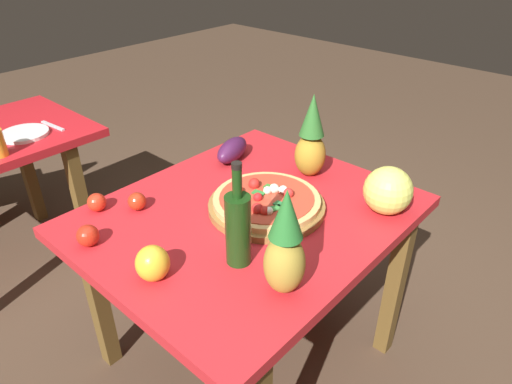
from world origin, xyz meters
TOP-DOWN VIEW (x-y plane):
  - ground_plane at (0.00, 0.00)m, footprint 10.00×10.00m
  - display_table at (0.00, 0.00)m, footprint 1.10×0.93m
  - pizza_board at (0.06, -0.04)m, footprint 0.41×0.41m
  - pizza at (0.05, -0.04)m, footprint 0.38×0.38m
  - wine_bottle at (-0.21, -0.16)m, footprint 0.08×0.08m
  - pineapple_left at (-0.22, -0.34)m, footprint 0.11×0.11m
  - pineapple_right at (0.36, 0.00)m, footprint 0.12×0.12m
  - melon at (0.32, -0.36)m, footprint 0.17×0.17m
  - bell_pepper at (-0.43, -0.03)m, footprint 0.10×0.10m
  - eggplant at (0.25, 0.32)m, footprint 0.22×0.14m
  - tomato_by_bottle at (-0.25, 0.30)m, footprint 0.06×0.06m
  - tomato_beside_pepper at (-0.47, 0.24)m, footprint 0.07×0.07m
  - tomato_at_corner at (-0.35, 0.40)m, footprint 0.07×0.07m
  - tomato_near_board at (0.48, -0.35)m, footprint 0.06×0.06m
  - dinner_plate at (-0.23, 1.23)m, footprint 0.22×0.22m
  - knife_utensil at (-0.09, 1.23)m, footprint 0.03×0.18m

SIDE VIEW (x-z plane):
  - ground_plane at x=0.00m, z-range 0.00..0.00m
  - display_table at x=0.00m, z-range 0.27..1.01m
  - knife_utensil at x=-0.09m, z-range 0.73..0.74m
  - dinner_plate at x=-0.23m, z-range 0.73..0.75m
  - pizza_board at x=0.06m, z-range 0.73..0.76m
  - tomato_near_board at x=0.48m, z-range 0.73..0.79m
  - tomato_by_bottle at x=-0.25m, z-range 0.73..0.80m
  - tomato_at_corner at x=-0.35m, z-range 0.73..0.80m
  - tomato_beside_pepper at x=-0.47m, z-range 0.73..0.80m
  - pizza at x=0.05m, z-range 0.74..0.80m
  - eggplant at x=0.25m, z-range 0.73..0.82m
  - bell_pepper at x=-0.43m, z-range 0.73..0.83m
  - melon at x=0.32m, z-range 0.73..0.90m
  - wine_bottle at x=-0.21m, z-range 0.69..1.02m
  - pineapple_left at x=-0.22m, z-range 0.71..1.04m
  - pineapple_right at x=0.36m, z-range 0.71..1.05m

